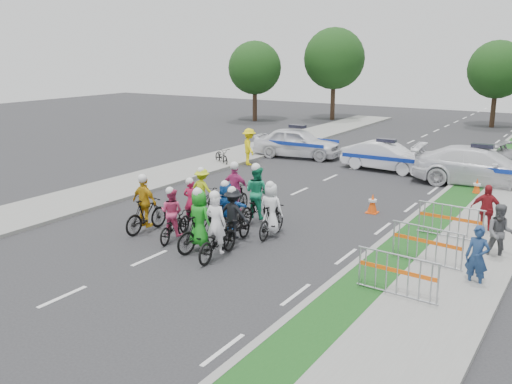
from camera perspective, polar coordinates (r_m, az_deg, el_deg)
The scene contains 32 objects.
ground at distance 16.22m, azimuth -10.59°, elevation -6.53°, with size 90.00×90.00×0.00m, color #28282B.
curb_right at distance 17.85m, azimuth 13.01°, elevation -4.51°, with size 0.20×60.00×0.12m, color gray.
grass_strip at distance 17.66m, azimuth 15.16°, elevation -4.87°, with size 1.20×60.00×0.11m, color #164416.
sidewalk_right at distance 17.28m, azimuth 20.90°, elevation -5.72°, with size 2.40×60.00×0.13m, color gray.
sidewalk_left at distance 23.99m, azimuth -14.11°, elevation 0.22°, with size 3.00×60.00×0.13m, color gray.
rider_0 at distance 15.78m, azimuth -3.92°, elevation -4.42°, with size 0.81×1.96×1.96m.
rider_1 at distance 16.39m, azimuth -5.62°, elevation -3.42°, with size 0.87×1.85×1.89m.
rider_2 at distance 17.39m, azimuth -8.34°, elevation -2.81°, with size 0.91×1.74×1.69m.
rider_3 at distance 18.31m, azimuth -10.98°, elevation -1.75°, with size 0.97×1.82×1.90m.
rider_4 at distance 16.94m, azimuth -2.24°, elevation -2.93°, with size 1.01×1.76×1.77m.
rider_5 at distance 17.77m, azimuth -2.96°, elevation -1.95°, with size 1.43×1.70×1.75m.
rider_6 at distance 18.54m, azimuth -6.41°, elevation -1.91°, with size 0.85×1.73×1.69m.
rider_7 at distance 17.51m, azimuth 1.53°, elevation -2.32°, with size 0.79×1.74×1.79m.
rider_8 at distance 18.95m, azimuth 0.12°, elevation -0.87°, with size 0.91×2.06×2.04m.
rider_9 at distance 19.56m, azimuth -2.03°, elevation -0.39°, with size 1.04×1.93×1.97m.
rider_10 at distance 20.11m, azimuth -5.35°, elevation -0.32°, with size 0.94×1.65×1.68m.
police_car_0 at distance 30.61m, azimuth 4.14°, elevation 4.95°, with size 1.87×4.65×1.58m, color white.
police_car_1 at distance 27.88m, azimuth 12.83°, elevation 3.50°, with size 1.44×4.14×1.36m, color white.
police_car_2 at distance 25.93m, azimuth 21.55°, elevation 2.37°, with size 2.28×5.60×1.62m, color white.
spectator_0 at distance 14.79m, azimuth 21.24°, elevation -6.10°, with size 0.57×0.38×1.57m, color navy.
spectator_1 at distance 16.80m, azimuth 23.23°, elevation -3.82°, with size 0.79×0.61×1.62m, color #525457.
spectator_2 at distance 19.08m, azimuth 22.02°, elevation -1.66°, with size 0.94×0.39×1.61m, color maroon.
marshal_hiviz at distance 28.47m, azimuth -0.69°, elevation 4.55°, with size 1.18×0.68×1.83m, color yellow.
barrier_0 at distance 13.62m, azimuth 13.93°, elevation -8.28°, with size 2.00×0.50×1.12m, color #A5A8AD, non-canonical shape.
barrier_1 at distance 15.81m, azimuth 16.69°, elevation -5.30°, with size 2.00×0.50×1.12m, color #A5A8AD, non-canonical shape.
barrier_2 at distance 18.15m, azimuth 18.83°, elevation -2.96°, with size 2.00×0.50×1.12m, color #A5A8AD, non-canonical shape.
cone_0 at distance 20.57m, azimuth 11.57°, elevation -1.14°, with size 0.40×0.40×0.70m.
cone_1 at distance 24.18m, azimuth 21.21°, elevation 0.46°, with size 0.40×0.40×0.70m.
parked_bike at distance 28.70m, azimuth -3.46°, elevation 3.59°, with size 0.56×1.59×0.84m, color black.
tree_0 at distance 46.11m, azimuth -0.12°, elevation 12.30°, with size 4.20×4.20×6.30m.
tree_3 at distance 47.27m, azimuth 7.82°, elevation 13.07°, with size 4.90×4.90×7.35m.
tree_4 at distance 45.73m, azimuth 22.98°, elevation 11.20°, with size 4.20×4.20×6.30m.
Camera 1 is at (10.38, -11.11, 5.66)m, focal length 40.00 mm.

